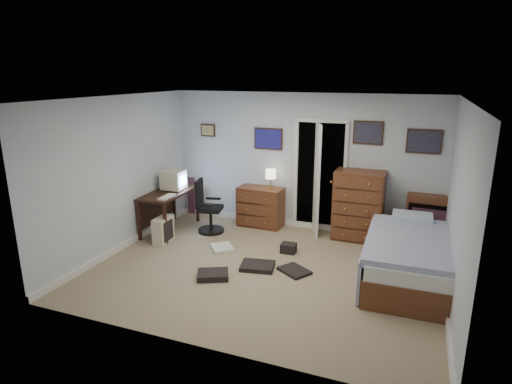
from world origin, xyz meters
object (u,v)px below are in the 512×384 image
Objects in this scene: low_dresser at (261,207)px; tall_dresser at (358,206)px; office_chair at (208,212)px; computer_desk at (165,200)px; bed at (408,257)px.

tall_dresser reaches higher than low_dresser.
computer_desk is at bearing -178.69° from office_chair.
office_chair is 0.45× the size of bed.
office_chair is 0.81× the size of tall_dresser.
low_dresser is (0.79, 0.66, -0.00)m from office_chair.
office_chair is at bearing -136.69° from low_dresser.
low_dresser is at bearing -179.56° from tall_dresser.
low_dresser reaches higher than bed.
tall_dresser reaches higher than computer_desk.
computer_desk is at bearing -148.31° from low_dresser.
office_chair reaches higher than computer_desk.
bed is at bearing -8.41° from computer_desk.
tall_dresser reaches higher than office_chair.
computer_desk is 0.60× the size of bed.
low_dresser is 0.39× the size of bed.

